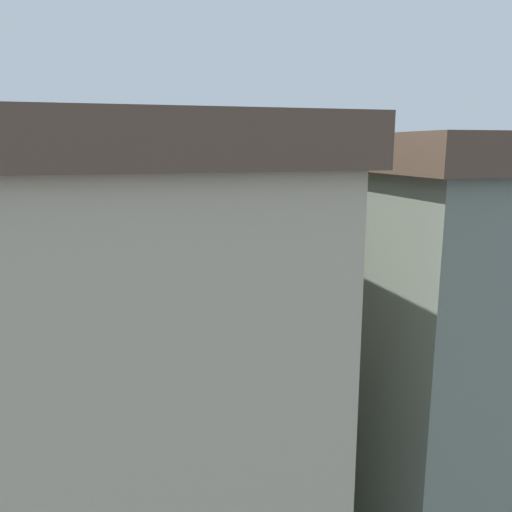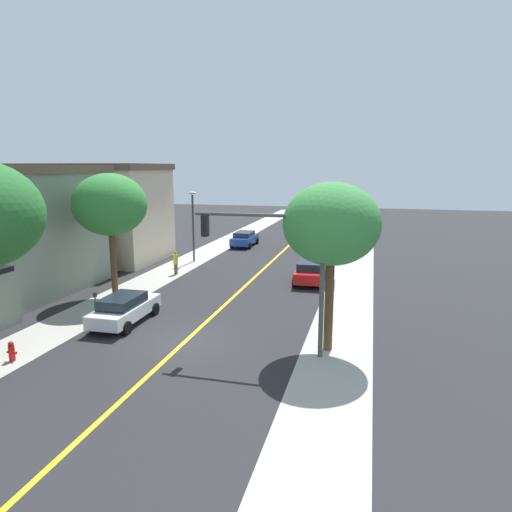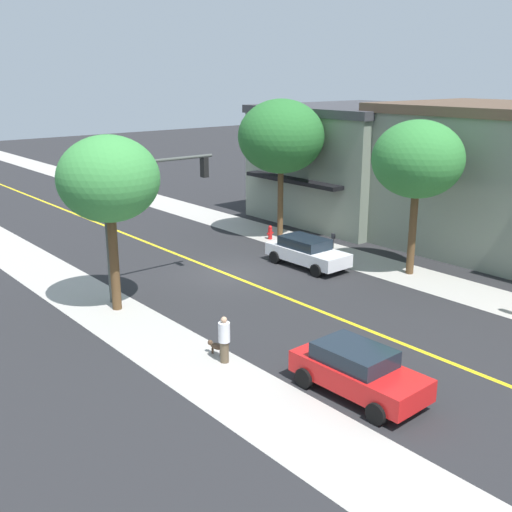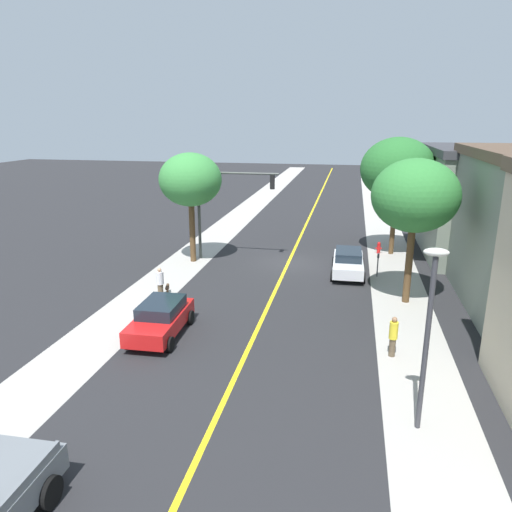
{
  "view_description": "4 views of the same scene",
  "coord_description": "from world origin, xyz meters",
  "px_view_note": "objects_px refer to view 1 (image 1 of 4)",
  "views": [
    {
      "loc": [
        -24.38,
        14.0,
        7.6
      ],
      "look_at": [
        1.67,
        6.46,
        1.93
      ],
      "focal_mm": 36.74,
      "sensor_mm": 36.0,
      "label": 1
    },
    {
      "loc": [
        7.8,
        -17.53,
        7.67
      ],
      "look_at": [
        1.09,
        8.57,
        2.32
      ],
      "focal_mm": 31.68,
      "sensor_mm": 36.0,
      "label": 2
    },
    {
      "loc": [
        17.03,
        22.71,
        9.29
      ],
      "look_at": [
        1.21,
        3.72,
        1.97
      ],
      "focal_mm": 43.3,
      "sensor_mm": 36.0,
      "label": 3
    },
    {
      "loc": [
        -3.82,
        29.75,
        9.14
      ],
      "look_at": [
        1.01,
        5.72,
        2.03
      ],
      "focal_mm": 33.45,
      "sensor_mm": 36.0,
      "label": 4
    }
  ],
  "objects_px": {
    "parking_meter": "(409,306)",
    "red_sedan_right_curb": "(150,274)",
    "pedestrian_white_shirt": "(220,261)",
    "traffic_light_mast": "(347,204)",
    "pedestrian_yellow_shirt": "(172,331)",
    "street_tree_left_far": "(342,205)",
    "street_lamp": "(33,271)",
    "street_tree_right_corner": "(322,183)",
    "small_dog": "(231,270)",
    "white_sedan_left_curb": "(391,298)"
  },
  "relations": [
    {
      "from": "traffic_light_mast",
      "to": "pedestrian_yellow_shirt",
      "type": "xyz_separation_m",
      "value": [
        -10.1,
        11.88,
        -3.33
      ]
    },
    {
      "from": "parking_meter",
      "to": "pedestrian_white_shirt",
      "type": "height_order",
      "value": "pedestrian_white_shirt"
    },
    {
      "from": "street_lamp",
      "to": "small_dog",
      "type": "relative_size",
      "value": 8.93
    },
    {
      "from": "parking_meter",
      "to": "red_sedan_right_curb",
      "type": "distance_m",
      "value": 13.92
    },
    {
      "from": "parking_meter",
      "to": "street_lamp",
      "type": "xyz_separation_m",
      "value": [
        -0.61,
        14.67,
        2.65
      ]
    },
    {
      "from": "street_tree_left_far",
      "to": "small_dog",
      "type": "xyz_separation_m",
      "value": [
        12.54,
        1.26,
        -5.18
      ]
    },
    {
      "from": "street_tree_left_far",
      "to": "pedestrian_white_shirt",
      "type": "height_order",
      "value": "street_tree_left_far"
    },
    {
      "from": "street_tree_left_far",
      "to": "parking_meter",
      "type": "height_order",
      "value": "street_tree_left_far"
    },
    {
      "from": "parking_meter",
      "to": "pedestrian_yellow_shirt",
      "type": "relative_size",
      "value": 0.85
    },
    {
      "from": "traffic_light_mast",
      "to": "small_dog",
      "type": "distance_m",
      "value": 8.06
    },
    {
      "from": "pedestrian_white_shirt",
      "to": "small_dog",
      "type": "relative_size",
      "value": 2.55
    },
    {
      "from": "street_tree_left_far",
      "to": "street_lamp",
      "type": "xyz_separation_m",
      "value": [
        0.67,
        10.78,
        -1.9
      ]
    },
    {
      "from": "parking_meter",
      "to": "traffic_light_mast",
      "type": "relative_size",
      "value": 0.23
    },
    {
      "from": "street_tree_right_corner",
      "to": "traffic_light_mast",
      "type": "bearing_deg",
      "value": -155.47
    },
    {
      "from": "street_tree_right_corner",
      "to": "street_lamp",
      "type": "height_order",
      "value": "street_tree_right_corner"
    },
    {
      "from": "traffic_light_mast",
      "to": "red_sedan_right_curb",
      "type": "relative_size",
      "value": 1.5
    },
    {
      "from": "red_sedan_right_curb",
      "to": "pedestrian_white_shirt",
      "type": "relative_size",
      "value": 2.59
    },
    {
      "from": "street_tree_left_far",
      "to": "traffic_light_mast",
      "type": "distance_m",
      "value": 12.64
    },
    {
      "from": "street_tree_right_corner",
      "to": "white_sedan_left_curb",
      "type": "distance_m",
      "value": 11.12
    },
    {
      "from": "street_tree_left_far",
      "to": "red_sedan_right_curb",
      "type": "xyz_separation_m",
      "value": [
        10.88,
        6.2,
        -4.71
      ]
    },
    {
      "from": "red_sedan_right_curb",
      "to": "small_dog",
      "type": "bearing_deg",
      "value": -162.99
    },
    {
      "from": "pedestrian_white_shirt",
      "to": "traffic_light_mast",
      "type": "bearing_deg",
      "value": -5.57
    },
    {
      "from": "traffic_light_mast",
      "to": "street_lamp",
      "type": "xyz_separation_m",
      "value": [
        -10.56,
        16.44,
        -0.63
      ]
    },
    {
      "from": "parking_meter",
      "to": "traffic_light_mast",
      "type": "distance_m",
      "value": 10.62
    },
    {
      "from": "pedestrian_yellow_shirt",
      "to": "traffic_light_mast",
      "type": "bearing_deg",
      "value": 29.53
    },
    {
      "from": "street_tree_left_far",
      "to": "red_sedan_right_curb",
      "type": "height_order",
      "value": "street_tree_left_far"
    },
    {
      "from": "red_sedan_right_curb",
      "to": "pedestrian_yellow_shirt",
      "type": "height_order",
      "value": "pedestrian_yellow_shirt"
    },
    {
      "from": "parking_meter",
      "to": "pedestrian_white_shirt",
      "type": "xyz_separation_m",
      "value": [
        11.37,
        5.81,
        -0.09
      ]
    },
    {
      "from": "street_tree_right_corner",
      "to": "traffic_light_mast",
      "type": "height_order",
      "value": "street_tree_right_corner"
    },
    {
      "from": "traffic_light_mast",
      "to": "parking_meter",
      "type": "bearing_deg",
      "value": -10.14
    },
    {
      "from": "street_tree_left_far",
      "to": "street_lamp",
      "type": "height_order",
      "value": "street_tree_left_far"
    },
    {
      "from": "pedestrian_yellow_shirt",
      "to": "red_sedan_right_curb",
      "type": "bearing_deg",
      "value": 79.06
    },
    {
      "from": "white_sedan_left_curb",
      "to": "pedestrian_white_shirt",
      "type": "relative_size",
      "value": 2.72
    },
    {
      "from": "street_tree_right_corner",
      "to": "traffic_light_mast",
      "type": "relative_size",
      "value": 1.11
    },
    {
      "from": "traffic_light_mast",
      "to": "street_tree_left_far",
      "type": "bearing_deg",
      "value": -26.79
    },
    {
      "from": "street_tree_left_far",
      "to": "parking_meter",
      "type": "distance_m",
      "value": 6.12
    },
    {
      "from": "red_sedan_right_curb",
      "to": "pedestrian_yellow_shirt",
      "type": "distance_m",
      "value": 9.76
    },
    {
      "from": "street_tree_right_corner",
      "to": "pedestrian_yellow_shirt",
      "type": "distance_m",
      "value": 16.88
    },
    {
      "from": "street_tree_right_corner",
      "to": "small_dog",
      "type": "bearing_deg",
      "value": 95.34
    },
    {
      "from": "parking_meter",
      "to": "small_dog",
      "type": "bearing_deg",
      "value": 24.56
    },
    {
      "from": "pedestrian_yellow_shirt",
      "to": "parking_meter",
      "type": "bearing_deg",
      "value": -9.95
    },
    {
      "from": "parking_meter",
      "to": "red_sedan_right_curb",
      "type": "xyz_separation_m",
      "value": [
        9.6,
        10.09,
        -0.16
      ]
    },
    {
      "from": "red_sedan_right_curb",
      "to": "street_lamp",
      "type": "bearing_deg",
      "value": 64.24
    },
    {
      "from": "pedestrian_white_shirt",
      "to": "pedestrian_yellow_shirt",
      "type": "xyz_separation_m",
      "value": [
        -11.53,
        4.29,
        0.04
      ]
    },
    {
      "from": "red_sedan_right_curb",
      "to": "small_dog",
      "type": "relative_size",
      "value": 6.61
    },
    {
      "from": "parking_meter",
      "to": "traffic_light_mast",
      "type": "xyz_separation_m",
      "value": [
        9.94,
        -1.78,
        3.27
      ]
    },
    {
      "from": "street_tree_right_corner",
      "to": "street_lamp",
      "type": "relative_size",
      "value": 1.24
    },
    {
      "from": "street_tree_left_far",
      "to": "white_sedan_left_curb",
      "type": "height_order",
      "value": "street_tree_left_far"
    },
    {
      "from": "street_tree_left_far",
      "to": "pedestrian_yellow_shirt",
      "type": "height_order",
      "value": "street_tree_left_far"
    },
    {
      "from": "white_sedan_left_curb",
      "to": "small_dog",
      "type": "distance_m",
      "value": 10.91
    }
  ]
}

